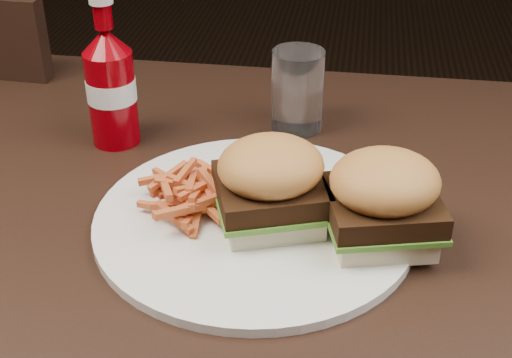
# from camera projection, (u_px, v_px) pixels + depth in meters

# --- Properties ---
(dining_table) EXTENTS (1.20, 0.80, 0.04)m
(dining_table) POSITION_uv_depth(u_px,v_px,m) (222.00, 227.00, 0.79)
(dining_table) COLOR black
(dining_table) RESTS_ON ground
(chair_far) EXTENTS (0.43, 0.43, 0.04)m
(chair_far) POSITION_uv_depth(u_px,v_px,m) (24.00, 182.00, 1.43)
(chair_far) COLOR black
(chair_far) RESTS_ON ground
(plate) EXTENTS (0.34, 0.34, 0.01)m
(plate) POSITION_uv_depth(u_px,v_px,m) (255.00, 220.00, 0.75)
(plate) COLOR white
(plate) RESTS_ON dining_table
(sandwich_half_a) EXTENTS (0.12, 0.12, 0.02)m
(sandwich_half_a) POSITION_uv_depth(u_px,v_px,m) (270.00, 213.00, 0.74)
(sandwich_half_a) COLOR beige
(sandwich_half_a) RESTS_ON plate
(sandwich_half_b) EXTENTS (0.12, 0.11, 0.02)m
(sandwich_half_b) POSITION_uv_depth(u_px,v_px,m) (380.00, 229.00, 0.71)
(sandwich_half_b) COLOR beige
(sandwich_half_b) RESTS_ON plate
(fries_pile) EXTENTS (0.12, 0.12, 0.04)m
(fries_pile) POSITION_uv_depth(u_px,v_px,m) (195.00, 189.00, 0.75)
(fries_pile) COLOR #CD572A
(fries_pile) RESTS_ON plate
(ketchup_bottle) EXTENTS (0.07, 0.07, 0.12)m
(ketchup_bottle) POSITION_uv_depth(u_px,v_px,m) (112.00, 98.00, 0.88)
(ketchup_bottle) COLOR #7C0007
(ketchup_bottle) RESTS_ON dining_table
(tumbler) EXTENTS (0.08, 0.08, 0.11)m
(tumbler) POSITION_uv_depth(u_px,v_px,m) (297.00, 90.00, 0.91)
(tumbler) COLOR white
(tumbler) RESTS_ON dining_table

